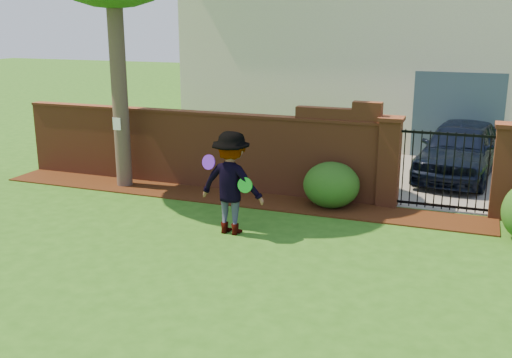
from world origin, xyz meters
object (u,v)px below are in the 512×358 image
at_px(car, 458,151).
at_px(man, 230,183).
at_px(frisbee_green, 245,185).
at_px(frisbee_purple, 209,162).

distance_m(car, man, 6.59).
height_order(car, man, man).
bearing_deg(frisbee_green, frisbee_purple, 175.10).
relative_size(man, frisbee_purple, 6.92).
bearing_deg(man, car, -120.54).
xyz_separation_m(car, man, (-3.69, -5.46, 0.23)).
distance_m(man, frisbee_purple, 0.54).
bearing_deg(car, frisbee_green, -112.34).
bearing_deg(car, frisbee_purple, -117.77).
bearing_deg(frisbee_purple, car, 53.72).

